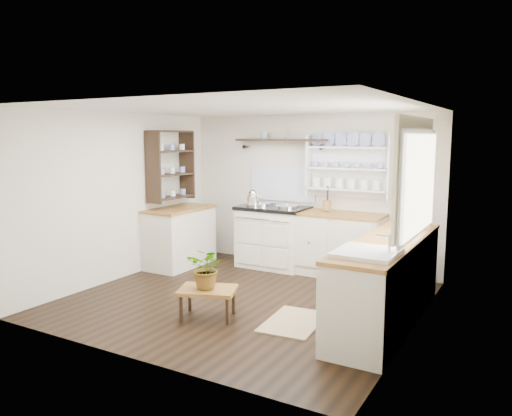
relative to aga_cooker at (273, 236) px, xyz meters
name	(u,v)px	position (x,y,z in m)	size (l,w,h in m)	color
floor	(245,299)	(0.43, -1.57, -0.47)	(4.00, 3.80, 0.01)	black
wall_back	(309,191)	(0.43, 0.33, 0.68)	(4.00, 0.02, 2.30)	beige
wall_right	(417,220)	(2.43, -1.57, 0.68)	(0.02, 3.80, 2.30)	beige
wall_left	(121,196)	(-1.57, -1.57, 0.68)	(0.02, 3.80, 2.30)	beige
ceiling	(244,108)	(0.43, -1.57, 1.83)	(4.00, 3.80, 0.01)	white
window	(417,177)	(2.38, -1.42, 1.09)	(0.08, 1.55, 1.22)	white
aga_cooker	(273,236)	(0.00, 0.00, 0.00)	(1.04, 0.72, 0.96)	#EDE7CD
back_cabinets	(338,243)	(1.03, 0.03, -0.01)	(1.27, 0.63, 0.90)	beige
right_cabinets	(387,281)	(2.13, -1.47, -0.01)	(0.62, 2.43, 0.90)	beige
belfast_sink	(366,265)	(2.13, -2.22, 0.33)	(0.55, 0.60, 0.45)	white
left_cabinets	(180,236)	(-1.27, -0.67, -0.01)	(0.62, 1.13, 0.90)	beige
plate_rack	(350,166)	(1.08, 0.29, 1.08)	(1.20, 0.22, 0.90)	white
high_shelf	(282,141)	(0.03, 0.21, 1.44)	(1.50, 0.29, 0.16)	black
left_shelving	(171,165)	(-1.41, -0.67, 1.08)	(0.28, 0.80, 1.05)	black
kettle	(253,198)	(-0.28, -0.12, 0.58)	(0.20, 0.20, 0.24)	silver
utensil_crock	(327,205)	(0.81, 0.11, 0.51)	(0.13, 0.13, 0.15)	olive
center_table	(208,292)	(0.40, -2.30, -0.19)	(0.73, 0.62, 0.33)	brown
potted_plant	(207,268)	(0.40, -2.30, 0.09)	(0.41, 0.36, 0.46)	#3F7233
floor_rug	(294,322)	(1.28, -1.97, -0.46)	(0.55, 0.85, 0.02)	#8A6B50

